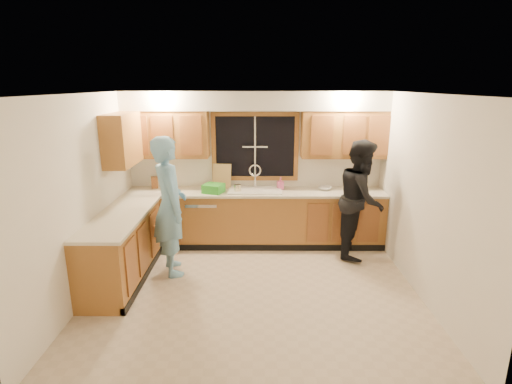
% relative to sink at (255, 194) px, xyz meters
% --- Properties ---
extents(floor, '(4.20, 4.20, 0.00)m').
position_rel_sink_xyz_m(floor, '(0.00, -1.60, -0.86)').
color(floor, beige).
rests_on(floor, ground).
extents(ceiling, '(4.20, 4.20, 0.00)m').
position_rel_sink_xyz_m(ceiling, '(0.00, -1.60, 1.64)').
color(ceiling, silver).
extents(wall_back, '(4.20, 0.00, 4.20)m').
position_rel_sink_xyz_m(wall_back, '(0.00, 0.30, 0.39)').
color(wall_back, white).
rests_on(wall_back, ground).
extents(wall_left, '(0.00, 3.80, 3.80)m').
position_rel_sink_xyz_m(wall_left, '(-2.10, -1.60, 0.39)').
color(wall_left, white).
rests_on(wall_left, ground).
extents(wall_right, '(0.00, 3.80, 3.80)m').
position_rel_sink_xyz_m(wall_right, '(2.10, -1.60, 0.39)').
color(wall_right, white).
rests_on(wall_right, ground).
extents(base_cabinets_back, '(4.20, 0.60, 0.88)m').
position_rel_sink_xyz_m(base_cabinets_back, '(0.00, -0.00, -0.42)').
color(base_cabinets_back, '#A66B30').
rests_on(base_cabinets_back, ground).
extents(base_cabinets_left, '(0.60, 1.90, 0.88)m').
position_rel_sink_xyz_m(base_cabinets_left, '(-1.80, -1.25, -0.42)').
color(base_cabinets_left, '#A66B30').
rests_on(base_cabinets_left, ground).
extents(countertop_back, '(4.20, 0.63, 0.04)m').
position_rel_sink_xyz_m(countertop_back, '(0.00, -0.02, 0.04)').
color(countertop_back, beige).
rests_on(countertop_back, base_cabinets_back).
extents(countertop_left, '(0.63, 1.90, 0.04)m').
position_rel_sink_xyz_m(countertop_left, '(-1.79, -1.25, 0.04)').
color(countertop_left, beige).
rests_on(countertop_left, base_cabinets_left).
extents(upper_cabinets_left, '(1.35, 0.33, 0.75)m').
position_rel_sink_xyz_m(upper_cabinets_left, '(-1.43, 0.13, 0.96)').
color(upper_cabinets_left, '#A66B30').
rests_on(upper_cabinets_left, wall_back).
extents(upper_cabinets_right, '(1.35, 0.33, 0.75)m').
position_rel_sink_xyz_m(upper_cabinets_right, '(1.43, 0.13, 0.96)').
color(upper_cabinets_right, '#A66B30').
rests_on(upper_cabinets_right, wall_back).
extents(upper_cabinets_return, '(0.33, 0.90, 0.75)m').
position_rel_sink_xyz_m(upper_cabinets_return, '(-1.94, -0.48, 0.96)').
color(upper_cabinets_return, '#A66B30').
rests_on(upper_cabinets_return, wall_left).
extents(soffit, '(4.20, 0.35, 0.30)m').
position_rel_sink_xyz_m(soffit, '(0.00, 0.12, 1.49)').
color(soffit, silver).
rests_on(soffit, wall_back).
extents(window_frame, '(1.44, 0.03, 1.14)m').
position_rel_sink_xyz_m(window_frame, '(0.00, 0.29, 0.74)').
color(window_frame, black).
rests_on(window_frame, wall_back).
extents(sink, '(0.86, 0.52, 0.57)m').
position_rel_sink_xyz_m(sink, '(0.00, 0.00, 0.00)').
color(sink, white).
rests_on(sink, countertop_back).
extents(dishwasher, '(0.60, 0.56, 0.82)m').
position_rel_sink_xyz_m(dishwasher, '(-0.85, -0.01, -0.45)').
color(dishwasher, silver).
rests_on(dishwasher, floor).
extents(stove, '(0.58, 0.75, 0.90)m').
position_rel_sink_xyz_m(stove, '(-1.80, -1.82, -0.41)').
color(stove, silver).
rests_on(stove, floor).
extents(man, '(0.70, 0.83, 1.95)m').
position_rel_sink_xyz_m(man, '(-1.17, -1.03, 0.11)').
color(man, '#76B5DF').
rests_on(man, floor).
extents(woman, '(0.93, 1.06, 1.82)m').
position_rel_sink_xyz_m(woman, '(1.63, -0.42, 0.04)').
color(woman, black).
rests_on(woman, floor).
extents(knife_block, '(0.12, 0.11, 0.19)m').
position_rel_sink_xyz_m(knife_block, '(-1.68, 0.17, 0.15)').
color(knife_block, '#985829').
rests_on(knife_block, countertop_back).
extents(cutting_board, '(0.32, 0.14, 0.40)m').
position_rel_sink_xyz_m(cutting_board, '(-0.55, 0.19, 0.26)').
color(cutting_board, tan).
rests_on(cutting_board, countertop_back).
extents(dish_crate, '(0.37, 0.36, 0.14)m').
position_rel_sink_xyz_m(dish_crate, '(-0.67, -0.11, 0.12)').
color(dish_crate, '#2B9225').
rests_on(dish_crate, countertop_back).
extents(soap_bottle, '(0.12, 0.12, 0.20)m').
position_rel_sink_xyz_m(soap_bottle, '(0.42, 0.10, 0.16)').
color(soap_bottle, '#D35087').
rests_on(soap_bottle, countertop_back).
extents(bowl, '(0.27, 0.27, 0.05)m').
position_rel_sink_xyz_m(bowl, '(1.15, 0.07, 0.08)').
color(bowl, silver).
rests_on(bowl, countertop_back).
extents(can_left, '(0.08, 0.08, 0.13)m').
position_rel_sink_xyz_m(can_left, '(-0.26, -0.10, 0.12)').
color(can_left, beige).
rests_on(can_left, countertop_back).
extents(can_right, '(0.10, 0.10, 0.13)m').
position_rel_sink_xyz_m(can_right, '(-0.30, -0.12, 0.12)').
color(can_right, beige).
rests_on(can_right, countertop_back).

